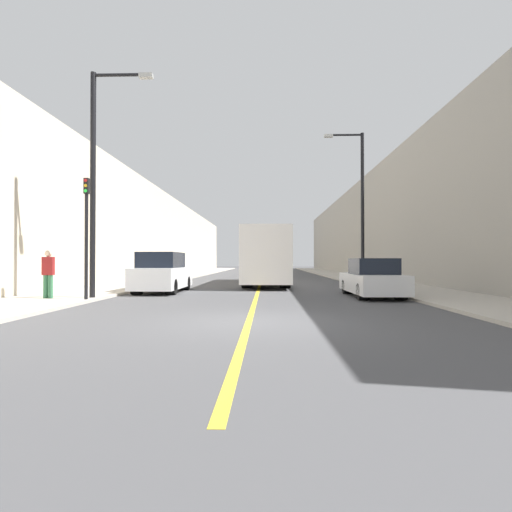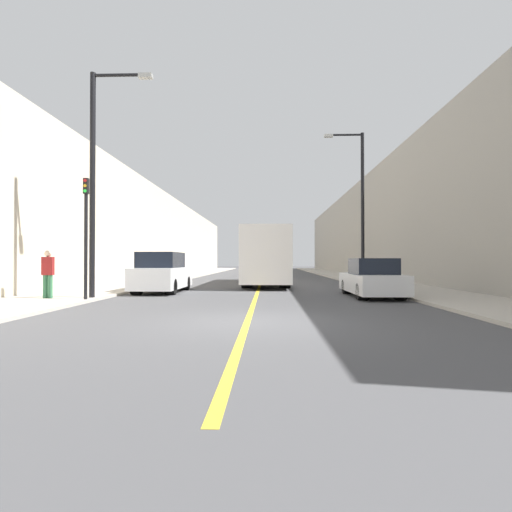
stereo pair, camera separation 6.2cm
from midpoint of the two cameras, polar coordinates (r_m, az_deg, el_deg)
name	(u,v)px [view 1 (the left image)]	position (r m, az deg, el deg)	size (l,w,h in m)	color
ground_plane	(249,322)	(9.54, -1.24, -9.42)	(200.00, 200.00, 0.00)	#474749
sidewalk_left	(188,275)	(40.23, -9.74, -2.69)	(3.54, 72.00, 0.11)	#B2AA9E
sidewalk_right	(339,275)	(40.05, 11.67, -2.69)	(3.54, 72.00, 0.11)	#B2AA9E
building_row_left	(150,236)	(41.19, -14.89, 2.85)	(4.00, 72.00, 7.98)	beige
building_row_right	(377,229)	(40.98, 16.87, 3.69)	(4.00, 72.00, 9.14)	gray
road_center_line	(263,276)	(39.44, 0.94, -2.81)	(0.16, 72.00, 0.01)	gold
bus	(266,256)	(24.74, 1.40, -0.06)	(2.57, 11.65, 3.22)	silver
parked_suv_left	(162,274)	(18.90, -13.32, -2.49)	(1.89, 4.58, 1.84)	silver
car_right_near	(372,280)	(16.72, 16.14, -3.25)	(1.77, 4.60, 1.55)	silver
street_lamp_left	(98,171)	(16.10, -21.80, 11.22)	(2.31, 0.24, 8.30)	black
street_lamp_right	(360,200)	(24.17, 14.52, 7.80)	(2.31, 0.24, 8.80)	black
traffic_light	(86,233)	(15.16, -23.18, 3.00)	(0.16, 0.18, 4.23)	black
pedestrian	(48,273)	(16.18, -27.65, -2.20)	(0.38, 0.24, 1.73)	#336B47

